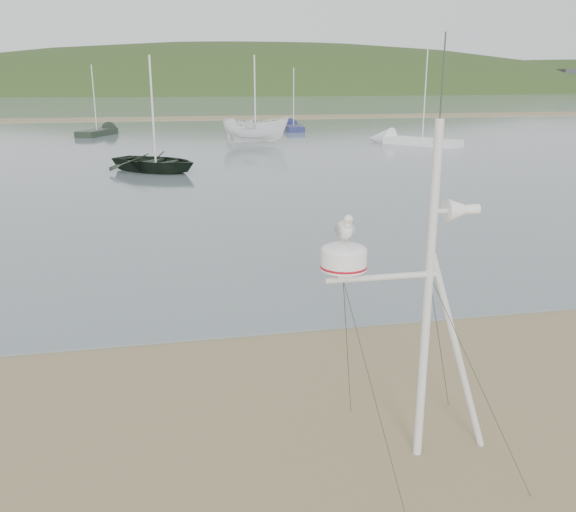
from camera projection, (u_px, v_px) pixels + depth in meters
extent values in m
plane|color=olive|center=(112.00, 484.00, 7.37)|extent=(560.00, 560.00, 0.00)
cube|color=slate|center=(155.00, 101.00, 131.46)|extent=(560.00, 256.00, 0.04)
cube|color=olive|center=(153.00, 119.00, 73.16)|extent=(560.00, 7.00, 0.07)
ellipsoid|color=#233817|center=(262.00, 148.00, 242.22)|extent=(400.00, 180.00, 80.00)
ellipsoid|color=#233817|center=(576.00, 126.00, 267.52)|extent=(300.00, 135.00, 56.00)
cube|color=silver|center=(33.00, 81.00, 183.53)|extent=(8.40, 6.30, 8.00)
cube|color=silver|center=(122.00, 81.00, 188.57)|extent=(8.40, 6.30, 8.00)
cube|color=silver|center=(206.00, 81.00, 193.62)|extent=(8.40, 6.30, 8.00)
cube|color=silver|center=(286.00, 81.00, 198.66)|extent=(8.40, 6.30, 8.00)
cube|color=silver|center=(362.00, 81.00, 203.70)|extent=(8.40, 6.30, 8.00)
cube|color=silver|center=(435.00, 81.00, 208.74)|extent=(8.40, 6.30, 8.00)
cube|color=silver|center=(504.00, 81.00, 213.78)|extent=(8.40, 6.30, 8.00)
cube|color=silver|center=(569.00, 81.00, 218.82)|extent=(8.40, 6.30, 8.00)
cylinder|color=silver|center=(427.00, 299.00, 7.37)|extent=(0.11, 0.11, 4.28)
cylinder|color=silver|center=(457.00, 353.00, 7.67)|extent=(0.99, 0.09, 2.81)
cylinder|color=silver|center=(383.00, 277.00, 7.17)|extent=(1.39, 0.07, 0.07)
cylinder|color=#2D382D|center=(443.00, 78.00, 6.65)|extent=(0.02, 0.02, 0.96)
cube|color=silver|center=(343.00, 273.00, 7.05)|extent=(0.17, 0.17, 0.10)
cylinder|color=white|center=(344.00, 260.00, 7.00)|extent=(0.54, 0.54, 0.24)
cylinder|color=#B50C1D|center=(344.00, 266.00, 7.03)|extent=(0.55, 0.55, 0.03)
ellipsoid|color=white|center=(344.00, 250.00, 6.97)|extent=(0.54, 0.54, 0.15)
cone|color=white|center=(457.00, 210.00, 7.12)|extent=(0.28, 0.28, 0.28)
cylinder|color=white|center=(473.00, 209.00, 7.16)|extent=(0.15, 0.12, 0.12)
cube|color=silver|center=(442.00, 211.00, 7.08)|extent=(0.21, 0.04, 0.04)
cylinder|color=tan|center=(342.00, 240.00, 6.93)|extent=(0.01, 0.01, 0.07)
cylinder|color=tan|center=(347.00, 240.00, 6.94)|extent=(0.01, 0.01, 0.07)
ellipsoid|color=white|center=(345.00, 230.00, 6.90)|extent=(0.18, 0.29, 0.21)
ellipsoid|color=#989A9F|center=(338.00, 230.00, 6.88)|extent=(0.06, 0.23, 0.14)
ellipsoid|color=#989A9F|center=(352.00, 229.00, 6.91)|extent=(0.06, 0.23, 0.14)
cone|color=white|center=(341.00, 228.00, 7.05)|extent=(0.10, 0.09, 0.10)
ellipsoid|color=white|center=(348.00, 224.00, 6.78)|extent=(0.09, 0.09, 0.13)
sphere|color=white|center=(348.00, 219.00, 6.74)|extent=(0.10, 0.10, 0.10)
cone|color=gold|center=(350.00, 221.00, 6.69)|extent=(0.02, 0.05, 0.02)
imported|color=black|center=(153.00, 124.00, 31.11)|extent=(3.03, 3.33, 4.90)
imported|color=white|center=(255.00, 108.00, 44.50)|extent=(2.71, 2.69, 5.18)
cube|color=white|center=(422.00, 142.00, 44.24)|extent=(4.87, 5.54, 0.50)
cone|color=white|center=(380.00, 139.00, 46.48)|extent=(2.63, 2.66, 1.80)
cylinder|color=silver|center=(425.00, 94.00, 43.30)|extent=(0.08, 0.08, 6.18)
cube|color=black|center=(97.00, 133.00, 51.77)|extent=(3.26, 5.02, 0.50)
cone|color=black|center=(114.00, 130.00, 54.67)|extent=(2.06, 2.14, 1.53)
cylinder|color=silver|center=(94.00, 98.00, 50.96)|extent=(0.08, 0.08, 5.28)
cube|color=#151A4A|center=(294.00, 128.00, 56.77)|extent=(1.87, 4.77, 0.50)
cone|color=#151A4A|center=(290.00, 125.00, 59.61)|extent=(1.62, 1.75, 1.49)
cylinder|color=silver|center=(294.00, 97.00, 55.98)|extent=(0.08, 0.08, 5.13)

